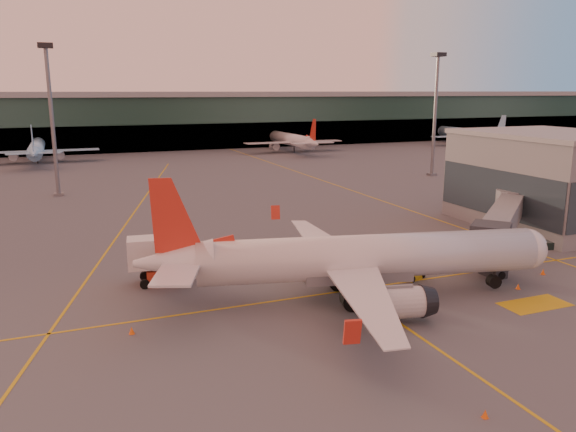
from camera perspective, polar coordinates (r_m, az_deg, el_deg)
name	(u,v)px	position (r m, az deg, el deg)	size (l,w,h in m)	color
ground	(325,318)	(46.10, 3.82, -10.29)	(600.00, 600.00, 0.00)	#4C4F54
taxi_markings	(151,215)	(85.37, -13.74, 0.14)	(100.12, 173.00, 0.01)	gold
terminal	(127,121)	(181.20, -16.08, 9.24)	(400.00, 20.00, 17.60)	#19382D
gate_building	(551,179)	(83.32, 25.13, 3.40)	(18.40, 22.40, 12.60)	slate
mast_west_near	(51,109)	(104.28, -22.93, 9.96)	(2.40, 2.40, 25.60)	slate
mast_east_near	(436,105)	(124.33, 14.76, 10.81)	(2.40, 2.40, 25.60)	slate
distant_aircraft_row	(55,162)	(157.27, -22.61, 5.11)	(290.00, 34.00, 13.00)	#94D1F9
main_airplane	(355,259)	(49.24, 6.77, -4.37)	(36.55, 33.24, 11.13)	silver
jet_bridge	(505,219)	(67.70, 21.17, -0.25)	(20.14, 18.11, 5.62)	slate
catering_truck	(161,257)	(54.36, -12.80, -4.10)	(6.11, 3.31, 4.54)	#B6311A
gpu_cart	(413,272)	(56.21, 12.58, -5.57)	(2.72, 2.23, 1.37)	gold
pushback_tug	(422,255)	(61.70, 13.49, -3.91)	(3.95, 2.95, 1.82)	black
cone_nose	(543,272)	(61.67, 24.48, -5.18)	(0.45, 0.45, 0.58)	#FF600D
cone_tail	(132,330)	(44.70, -15.60, -11.14)	(0.45, 0.45, 0.57)	#FF600D
cone_wing_right	(485,414)	(35.10, 19.40, -18.43)	(0.39, 0.39, 0.49)	#FF600D
cone_wing_left	(283,243)	(66.61, -0.55, -2.73)	(0.47, 0.47, 0.60)	#FF600D
cone_fwd	(518,286)	(56.39, 22.34, -6.63)	(0.41, 0.41, 0.52)	#FF600D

